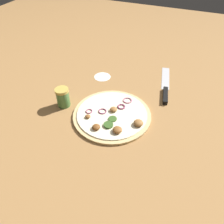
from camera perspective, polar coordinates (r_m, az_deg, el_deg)
The scene contains 5 objects.
ground_plane at distance 0.89m, azimuth 0.00°, elevation -0.96°, with size 3.00×3.00×0.00m, color #9E703F.
pizza at distance 0.89m, azimuth 0.08°, elevation -0.74°, with size 0.32×0.32×0.03m.
knife at distance 1.05m, azimuth 13.79°, elevation 5.72°, with size 0.09×0.31×0.02m.
spice_jar at distance 0.94m, azimuth -12.71°, elevation 3.78°, with size 0.06×0.06×0.08m.
flour_patch at distance 1.12m, azimuth -2.53°, elevation 9.19°, with size 0.08×0.08×0.00m.
Camera 1 is at (-0.25, 0.60, 0.61)m, focal length 35.00 mm.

